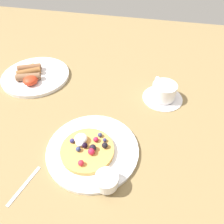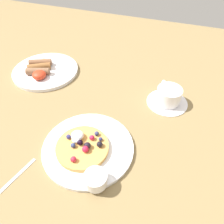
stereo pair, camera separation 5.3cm
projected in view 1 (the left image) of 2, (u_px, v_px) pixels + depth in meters
ground_plane at (98, 123)px, 0.66m from camera, size 2.04×1.60×0.03m
pancake_plate at (93, 150)px, 0.57m from camera, size 0.24×0.24×0.01m
pancake_with_berries at (87, 149)px, 0.55m from camera, size 0.14×0.14×0.03m
syrup_ramekin at (107, 180)px, 0.48m from camera, size 0.05×0.05×0.03m
breakfast_plate at (36, 76)px, 0.80m from camera, size 0.25×0.25×0.01m
fried_breakfast at (30, 74)px, 0.78m from camera, size 0.11×0.15×0.03m
coffee_saucer at (162, 98)px, 0.72m from camera, size 0.13×0.13×0.01m
coffee_cup at (164, 91)px, 0.70m from camera, size 0.08×0.10×0.05m
teaspoon at (3, 211)px, 0.46m from camera, size 0.06×0.17×0.01m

